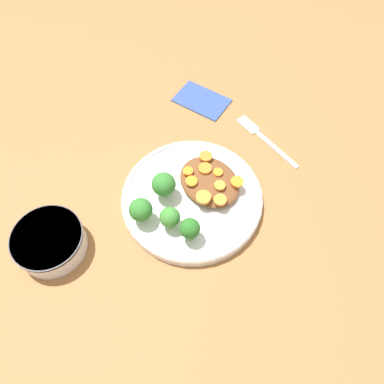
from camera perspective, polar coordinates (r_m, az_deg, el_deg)
ground_plane at (r=0.72m, az=0.00°, el=-1.42°), size 4.00×4.00×0.00m
plate at (r=0.71m, az=0.00°, el=-0.90°), size 0.27×0.27×0.02m
dip_bowl at (r=0.70m, az=-20.90°, el=-7.02°), size 0.12×0.12×0.05m
stew_mound at (r=0.71m, az=2.78°, el=1.50°), size 0.12×0.10×0.02m
broccoli_floret_0 at (r=0.68m, az=-4.33°, el=1.14°), size 0.04×0.04×0.06m
broccoli_floret_1 at (r=0.65m, az=-3.40°, el=-3.92°), size 0.04×0.04×0.05m
broccoli_floret_2 at (r=0.63m, az=-0.34°, el=-5.66°), size 0.04×0.04×0.05m
broccoli_floret_3 at (r=0.66m, az=-7.81°, el=-2.75°), size 0.04×0.04×0.05m
carrot_slice_0 at (r=0.71m, az=2.00°, el=3.61°), size 0.03×0.03×0.01m
carrot_slice_1 at (r=0.67m, az=1.76°, el=-0.80°), size 0.03×0.03×0.01m
carrot_slice_2 at (r=0.69m, az=-0.07°, el=1.65°), size 0.02×0.02×0.00m
carrot_slice_3 at (r=0.69m, az=4.26°, el=0.98°), size 0.02×0.02×0.01m
carrot_slice_4 at (r=0.67m, az=4.32°, el=-1.19°), size 0.02×0.02×0.01m
carrot_slice_5 at (r=0.70m, az=3.98°, el=3.01°), size 0.02×0.02×0.00m
carrot_slice_6 at (r=0.69m, az=6.89°, el=1.56°), size 0.02×0.02×0.01m
carrot_slice_7 at (r=0.72m, az=2.11°, el=5.43°), size 0.02×0.02×0.01m
carrot_slice_8 at (r=0.70m, az=-0.59°, el=3.18°), size 0.02×0.02×0.01m
fork at (r=0.82m, az=10.58°, el=8.38°), size 0.17×0.02×0.01m
napkin at (r=0.88m, az=1.48°, el=13.85°), size 0.14×0.11×0.01m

